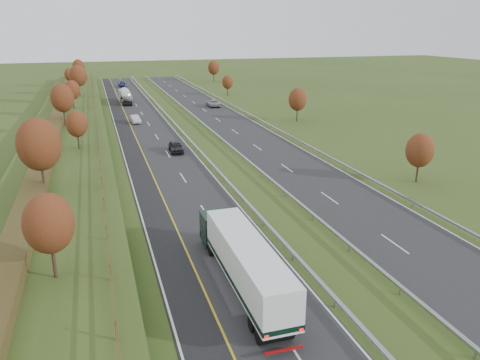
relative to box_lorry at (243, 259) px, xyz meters
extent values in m
plane|color=#324719|center=(7.52, 46.95, -2.33)|extent=(400.00, 400.00, 0.00)
cube|color=#242426|center=(-0.48, 51.95, -2.31)|extent=(10.50, 200.00, 0.04)
cube|color=#242426|center=(16.02, 51.95, -2.31)|extent=(10.50, 200.00, 0.04)
cube|color=black|center=(-4.23, 51.95, -2.31)|extent=(3.00, 200.00, 0.04)
cube|color=silver|center=(-5.53, 51.95, -2.28)|extent=(0.15, 200.00, 0.01)
cube|color=gold|center=(-2.73, 51.95, -2.28)|extent=(0.15, 200.00, 0.01)
cube|color=silver|center=(4.57, 51.95, -2.28)|extent=(0.15, 200.00, 0.01)
cube|color=silver|center=(10.97, 51.95, -2.28)|extent=(0.15, 200.00, 0.01)
cube|color=silver|center=(21.07, 51.95, -2.28)|extent=(0.15, 200.00, 0.01)
cube|color=silver|center=(0.77, 2.95, -2.28)|extent=(0.15, 4.00, 0.01)
cube|color=silver|center=(14.77, 2.95, -2.28)|extent=(0.15, 4.00, 0.01)
cube|color=silver|center=(0.77, 14.95, -2.28)|extent=(0.15, 4.00, 0.01)
cube|color=silver|center=(14.77, 14.95, -2.28)|extent=(0.15, 4.00, 0.01)
cube|color=silver|center=(0.77, 26.95, -2.28)|extent=(0.15, 4.00, 0.01)
cube|color=silver|center=(14.77, 26.95, -2.28)|extent=(0.15, 4.00, 0.01)
cube|color=silver|center=(0.77, 38.95, -2.28)|extent=(0.15, 4.00, 0.01)
cube|color=silver|center=(14.77, 38.95, -2.28)|extent=(0.15, 4.00, 0.01)
cube|color=silver|center=(0.77, 50.95, -2.28)|extent=(0.15, 4.00, 0.01)
cube|color=silver|center=(14.77, 50.95, -2.28)|extent=(0.15, 4.00, 0.01)
cube|color=silver|center=(0.77, 62.95, -2.28)|extent=(0.15, 4.00, 0.01)
cube|color=silver|center=(14.77, 62.95, -2.28)|extent=(0.15, 4.00, 0.01)
cube|color=silver|center=(0.77, 74.95, -2.28)|extent=(0.15, 4.00, 0.01)
cube|color=silver|center=(14.77, 74.95, -2.28)|extent=(0.15, 4.00, 0.01)
cube|color=silver|center=(0.77, 86.95, -2.28)|extent=(0.15, 4.00, 0.01)
cube|color=silver|center=(14.77, 86.95, -2.28)|extent=(0.15, 4.00, 0.01)
cube|color=silver|center=(0.77, 98.95, -2.28)|extent=(0.15, 4.00, 0.01)
cube|color=silver|center=(14.77, 98.95, -2.28)|extent=(0.15, 4.00, 0.01)
cube|color=silver|center=(0.77, 110.95, -2.28)|extent=(0.15, 4.00, 0.01)
cube|color=silver|center=(14.77, 110.95, -2.28)|extent=(0.15, 4.00, 0.01)
cube|color=silver|center=(0.77, 122.95, -2.28)|extent=(0.15, 4.00, 0.01)
cube|color=silver|center=(14.77, 122.95, -2.28)|extent=(0.15, 4.00, 0.01)
cube|color=silver|center=(0.77, 134.95, -2.28)|extent=(0.15, 4.00, 0.01)
cube|color=silver|center=(14.77, 134.95, -2.28)|extent=(0.15, 4.00, 0.01)
cube|color=silver|center=(0.77, 146.95, -2.28)|extent=(0.15, 4.00, 0.01)
cube|color=silver|center=(14.77, 146.95, -2.28)|extent=(0.15, 4.00, 0.01)
cube|color=#324719|center=(-13.48, 51.95, -1.33)|extent=(12.00, 200.00, 2.00)
cube|color=#3C3A18|center=(-15.48, 51.95, 0.22)|extent=(2.20, 180.00, 1.10)
cube|color=#422B19|center=(-8.98, 51.95, 0.22)|extent=(0.08, 184.00, 0.10)
cube|color=#422B19|center=(-8.98, 51.95, 0.62)|extent=(0.08, 184.00, 0.10)
cube|color=#422B19|center=(-8.98, -6.05, 0.27)|extent=(0.12, 0.12, 1.20)
cube|color=#422B19|center=(-8.98, 0.45, 0.27)|extent=(0.12, 0.12, 1.20)
cube|color=#422B19|center=(-8.98, 6.95, 0.27)|extent=(0.12, 0.12, 1.20)
cube|color=#422B19|center=(-8.98, 13.45, 0.27)|extent=(0.12, 0.12, 1.20)
cube|color=#422B19|center=(-8.98, 19.95, 0.27)|extent=(0.12, 0.12, 1.20)
cube|color=#422B19|center=(-8.98, 26.45, 0.27)|extent=(0.12, 0.12, 1.20)
cube|color=#422B19|center=(-8.98, 32.95, 0.27)|extent=(0.12, 0.12, 1.20)
cube|color=#422B19|center=(-8.98, 39.45, 0.27)|extent=(0.12, 0.12, 1.20)
cube|color=#422B19|center=(-8.98, 45.95, 0.27)|extent=(0.12, 0.12, 1.20)
cube|color=#422B19|center=(-8.98, 52.45, 0.27)|extent=(0.12, 0.12, 1.20)
cube|color=#422B19|center=(-8.98, 58.95, 0.27)|extent=(0.12, 0.12, 1.20)
cube|color=#422B19|center=(-8.98, 65.45, 0.27)|extent=(0.12, 0.12, 1.20)
cube|color=#422B19|center=(-8.98, 71.95, 0.27)|extent=(0.12, 0.12, 1.20)
cube|color=#422B19|center=(-8.98, 78.45, 0.27)|extent=(0.12, 0.12, 1.20)
cube|color=#422B19|center=(-8.98, 84.95, 0.27)|extent=(0.12, 0.12, 1.20)
cube|color=#422B19|center=(-8.98, 91.45, 0.27)|extent=(0.12, 0.12, 1.20)
cube|color=#422B19|center=(-8.98, 97.95, 0.27)|extent=(0.12, 0.12, 1.20)
cube|color=#422B19|center=(-8.98, 104.45, 0.27)|extent=(0.12, 0.12, 1.20)
cube|color=#422B19|center=(-8.98, 110.95, 0.27)|extent=(0.12, 0.12, 1.20)
cube|color=#422B19|center=(-8.98, 117.45, 0.27)|extent=(0.12, 0.12, 1.20)
cube|color=#422B19|center=(-8.98, 123.95, 0.27)|extent=(0.12, 0.12, 1.20)
cube|color=#422B19|center=(-8.98, 130.45, 0.27)|extent=(0.12, 0.12, 1.20)
cube|color=#422B19|center=(-8.98, 136.95, 0.27)|extent=(0.12, 0.12, 1.20)
cube|color=#422B19|center=(-8.98, 143.45, 0.27)|extent=(0.12, 0.12, 1.20)
cube|color=gray|center=(5.22, 51.95, -1.71)|extent=(0.32, 200.00, 0.18)
cube|color=gray|center=(5.22, -4.05, -2.05)|extent=(0.10, 0.14, 0.56)
cube|color=gray|center=(5.22, 2.95, -2.05)|extent=(0.10, 0.14, 0.56)
cube|color=gray|center=(5.22, 9.95, -2.05)|extent=(0.10, 0.14, 0.56)
cube|color=gray|center=(5.22, 16.95, -2.05)|extent=(0.10, 0.14, 0.56)
cube|color=gray|center=(5.22, 23.95, -2.05)|extent=(0.10, 0.14, 0.56)
cube|color=gray|center=(5.22, 30.95, -2.05)|extent=(0.10, 0.14, 0.56)
cube|color=gray|center=(5.22, 37.95, -2.05)|extent=(0.10, 0.14, 0.56)
cube|color=gray|center=(5.22, 44.95, -2.05)|extent=(0.10, 0.14, 0.56)
cube|color=gray|center=(5.22, 51.95, -2.05)|extent=(0.10, 0.14, 0.56)
cube|color=gray|center=(5.22, 58.95, -2.05)|extent=(0.10, 0.14, 0.56)
cube|color=gray|center=(5.22, 65.95, -2.05)|extent=(0.10, 0.14, 0.56)
cube|color=gray|center=(5.22, 72.95, -2.05)|extent=(0.10, 0.14, 0.56)
cube|color=gray|center=(5.22, 79.95, -2.05)|extent=(0.10, 0.14, 0.56)
cube|color=gray|center=(5.22, 86.95, -2.05)|extent=(0.10, 0.14, 0.56)
cube|color=gray|center=(5.22, 93.95, -2.05)|extent=(0.10, 0.14, 0.56)
cube|color=gray|center=(5.22, 100.95, -2.05)|extent=(0.10, 0.14, 0.56)
cube|color=gray|center=(5.22, 107.95, -2.05)|extent=(0.10, 0.14, 0.56)
cube|color=gray|center=(5.22, 114.95, -2.05)|extent=(0.10, 0.14, 0.56)
cube|color=gray|center=(5.22, 121.95, -2.05)|extent=(0.10, 0.14, 0.56)
cube|color=gray|center=(5.22, 128.95, -2.05)|extent=(0.10, 0.14, 0.56)
cube|color=gray|center=(5.22, 135.95, -2.05)|extent=(0.10, 0.14, 0.56)
cube|color=gray|center=(5.22, 142.95, -2.05)|extent=(0.10, 0.14, 0.56)
cube|color=gray|center=(5.22, 149.95, -2.05)|extent=(0.10, 0.14, 0.56)
cube|color=gray|center=(10.32, 51.95, -1.71)|extent=(0.32, 200.00, 0.18)
cube|color=gray|center=(10.32, -11.05, -2.05)|extent=(0.10, 0.14, 0.56)
cube|color=gray|center=(10.32, -4.05, -2.05)|extent=(0.10, 0.14, 0.56)
cube|color=gray|center=(10.32, 2.95, -2.05)|extent=(0.10, 0.14, 0.56)
cube|color=gray|center=(10.32, 9.95, -2.05)|extent=(0.10, 0.14, 0.56)
cube|color=gray|center=(10.32, 16.95, -2.05)|extent=(0.10, 0.14, 0.56)
cube|color=gray|center=(10.32, 23.95, -2.05)|extent=(0.10, 0.14, 0.56)
cube|color=gray|center=(10.32, 30.95, -2.05)|extent=(0.10, 0.14, 0.56)
cube|color=gray|center=(10.32, 37.95, -2.05)|extent=(0.10, 0.14, 0.56)
cube|color=gray|center=(10.32, 44.95, -2.05)|extent=(0.10, 0.14, 0.56)
cube|color=gray|center=(10.32, 51.95, -2.05)|extent=(0.10, 0.14, 0.56)
cube|color=gray|center=(10.32, 58.95, -2.05)|extent=(0.10, 0.14, 0.56)
cube|color=gray|center=(10.32, 65.95, -2.05)|extent=(0.10, 0.14, 0.56)
cube|color=gray|center=(10.32, 72.95, -2.05)|extent=(0.10, 0.14, 0.56)
cube|color=gray|center=(10.32, 79.95, -2.05)|extent=(0.10, 0.14, 0.56)
cube|color=gray|center=(10.32, 86.95, -2.05)|extent=(0.10, 0.14, 0.56)
cube|color=gray|center=(10.32, 93.95, -2.05)|extent=(0.10, 0.14, 0.56)
cube|color=gray|center=(10.32, 100.95, -2.05)|extent=(0.10, 0.14, 0.56)
cube|color=gray|center=(10.32, 107.95, -2.05)|extent=(0.10, 0.14, 0.56)
cube|color=gray|center=(10.32, 114.95, -2.05)|extent=(0.10, 0.14, 0.56)
cube|color=gray|center=(10.32, 121.95, -2.05)|extent=(0.10, 0.14, 0.56)
cube|color=gray|center=(10.32, 128.95, -2.05)|extent=(0.10, 0.14, 0.56)
cube|color=gray|center=(10.32, 135.95, -2.05)|extent=(0.10, 0.14, 0.56)
cube|color=gray|center=(10.32, 142.95, -2.05)|extent=(0.10, 0.14, 0.56)
cube|color=gray|center=(10.32, 149.95, -2.05)|extent=(0.10, 0.14, 0.56)
cube|color=gray|center=(21.82, 51.95, -1.71)|extent=(0.32, 200.00, 0.18)
cube|color=gray|center=(21.82, 9.95, -2.05)|extent=(0.10, 0.14, 0.56)
cube|color=gray|center=(21.82, 23.95, -2.05)|extent=(0.10, 0.14, 0.56)
cube|color=gray|center=(21.82, 37.95, -2.05)|extent=(0.10, 0.14, 0.56)
cube|color=gray|center=(21.82, 51.95, -2.05)|extent=(0.10, 0.14, 0.56)
cube|color=gray|center=(21.82, 65.95, -2.05)|extent=(0.10, 0.14, 0.56)
cube|color=gray|center=(21.82, 79.95, -2.05)|extent=(0.10, 0.14, 0.56)
cube|color=gray|center=(21.82, 93.95, -2.05)|extent=(0.10, 0.14, 0.56)
cube|color=gray|center=(21.82, 107.95, -2.05)|extent=(0.10, 0.14, 0.56)
cube|color=gray|center=(21.82, 121.95, -2.05)|extent=(0.10, 0.14, 0.56)
cube|color=gray|center=(21.82, 135.95, -2.05)|extent=(0.10, 0.14, 0.56)
cube|color=gray|center=(21.82, 149.95, -2.05)|extent=(0.10, 0.14, 0.56)
cylinder|color=#2D2116|center=(-12.48, 1.95, 0.88)|extent=(0.24, 0.24, 2.43)
ellipsoid|color=#4A2010|center=(-12.48, 1.95, 3.56)|extent=(3.24, 3.24, 4.05)
cylinder|color=#2D2116|center=(-14.48, 19.95, 1.24)|extent=(0.24, 0.24, 3.15)
ellipsoid|color=#4A2010|center=(-14.48, 19.95, 4.71)|extent=(4.20, 4.20, 5.25)
cylinder|color=#2D2116|center=(-11.48, 37.95, 0.75)|extent=(0.24, 0.24, 2.16)
ellipsoid|color=#4A2010|center=(-11.48, 37.95, 3.13)|extent=(2.88, 2.88, 3.60)
cylinder|color=#2D2116|center=(-13.98, 55.95, 1.11)|extent=(0.24, 0.24, 2.88)
ellipsoid|color=#4A2010|center=(-13.98, 55.95, 4.28)|extent=(3.84, 3.84, 4.80)
cylinder|color=#2D2116|center=(-12.98, 73.95, 0.84)|extent=(0.24, 0.24, 2.34)
ellipsoid|color=#4A2010|center=(-12.98, 73.95, 3.41)|extent=(3.12, 3.12, 3.90)
cylinder|color=#2D2116|center=(-11.98, 91.95, 1.20)|extent=(0.24, 0.24, 3.06)
ellipsoid|color=#4A2010|center=(-11.98, 91.95, 4.57)|extent=(4.08, 4.08, 5.10)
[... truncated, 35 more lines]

